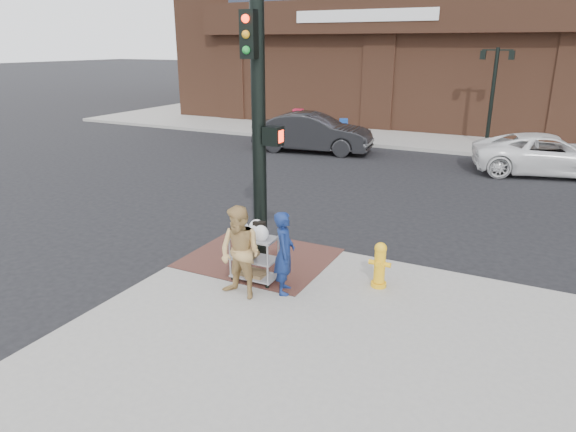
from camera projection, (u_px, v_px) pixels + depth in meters
The scene contains 13 objects.
ground at pixel (263, 288), 9.50m from camera, with size 220.00×220.00×0.00m, color black.
brick_curb_ramp at pixel (259, 258), 10.47m from camera, with size 2.80×2.40×0.01m, color #512B26.
lamp_post at pixel (493, 86), 21.33m from camera, with size 1.32×0.22×4.00m.
parking_sign at pixel (263, 108), 25.42m from camera, with size 0.05×0.05×2.20m, color black.
traffic_signal_pole at pixel (259, 128), 9.45m from camera, with size 0.61×0.51×5.00m.
woman_blue at pixel (284, 253), 8.82m from camera, with size 0.54×0.35×1.48m, color navy.
pedestrian_tan at pixel (240, 253), 8.64m from camera, with size 0.79×0.61×1.62m, color tan.
sedan_dark at pixel (313, 133), 21.22m from camera, with size 1.69×4.85×1.60m, color black.
minivan_white at pixel (549, 155), 17.57m from camera, with size 2.28×4.95×1.38m, color white.
utility_cart at pixel (254, 254), 9.31m from camera, with size 0.85×0.49×1.16m.
fire_hydrant at pixel (380, 264), 9.11m from camera, with size 0.40×0.28×0.85m.
newsbox_red at pixel (298, 120), 25.36m from camera, with size 0.46×0.42×1.09m, color #BA1532.
newsbox_blue at pixel (343, 129), 23.50m from camera, with size 0.38×0.34×0.90m, color #1945A3.
Camera 1 is at (4.28, -7.44, 4.31)m, focal length 32.00 mm.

